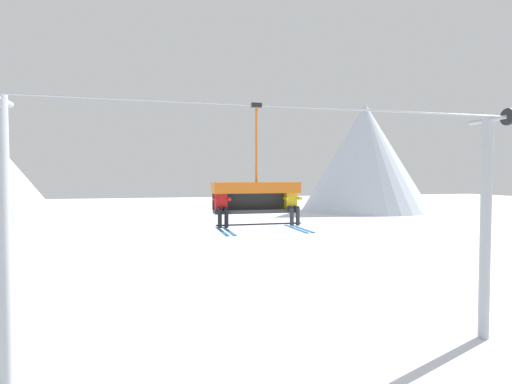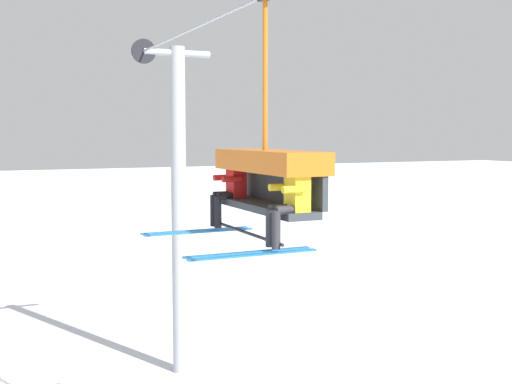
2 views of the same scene
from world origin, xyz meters
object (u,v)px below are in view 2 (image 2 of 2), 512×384
object	(u,v)px
skier_red	(229,187)
lift_tower_near	(178,203)
chairlift_chair	(270,170)
skier_yellow	(288,199)

from	to	relation	value
skier_red	lift_tower_near	bearing A→B (deg)	170.43
chairlift_chair	skier_yellow	size ratio (longest dim) A/B	1.96
lift_tower_near	skier_yellow	distance (m)	7.61
chairlift_chair	lift_tower_near	bearing A→B (deg)	173.79
skier_yellow	chairlift_chair	bearing A→B (deg)	167.50
chairlift_chair	skier_yellow	world-z (taller)	chairlift_chair
skier_red	skier_yellow	world-z (taller)	same
lift_tower_near	chairlift_chair	xyz separation A→B (m)	(6.51, -0.71, 1.14)
skier_red	chairlift_chair	bearing A→B (deg)	12.50
skier_yellow	lift_tower_near	bearing A→B (deg)	172.94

